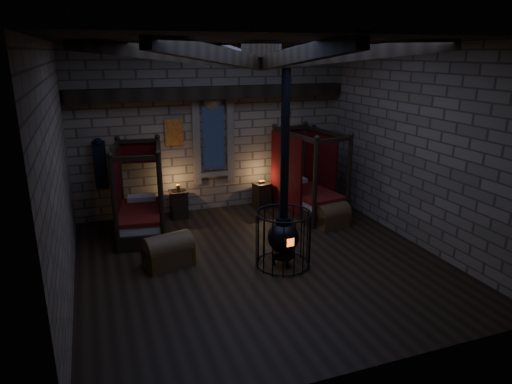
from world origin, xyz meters
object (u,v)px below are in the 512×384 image
object	(u,v)px
trunk_right	(332,216)
stove	(283,234)
bed_left	(141,212)
trunk_left	(168,251)
bed_right	(307,193)

from	to	relation	value
trunk_right	stove	world-z (taller)	stove
trunk_right	bed_left	bearing A→B (deg)	155.02
bed_left	trunk_left	size ratio (longest dim) A/B	2.06
bed_left	trunk_right	size ratio (longest dim) A/B	2.39
trunk_left	stove	distance (m)	2.26
bed_left	stove	xyz separation A→B (m)	(2.39, -2.63, 0.14)
trunk_left	stove	bearing A→B (deg)	-33.16
trunk_left	stove	world-z (taller)	stove
bed_left	bed_right	world-z (taller)	bed_right
trunk_left	bed_left	bearing A→B (deg)	85.72
stove	bed_left	bearing A→B (deg)	126.99
bed_right	trunk_left	bearing A→B (deg)	-161.67
trunk_left	trunk_right	bearing A→B (deg)	-2.68
bed_right	stove	xyz separation A→B (m)	(-1.80, -2.64, 0.12)
bed_right	stove	distance (m)	3.20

